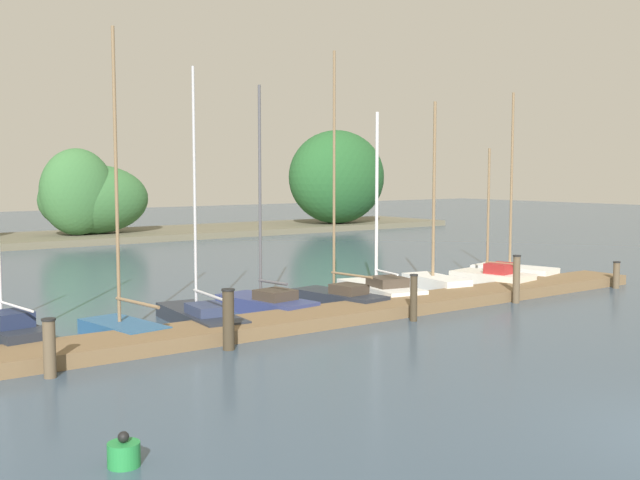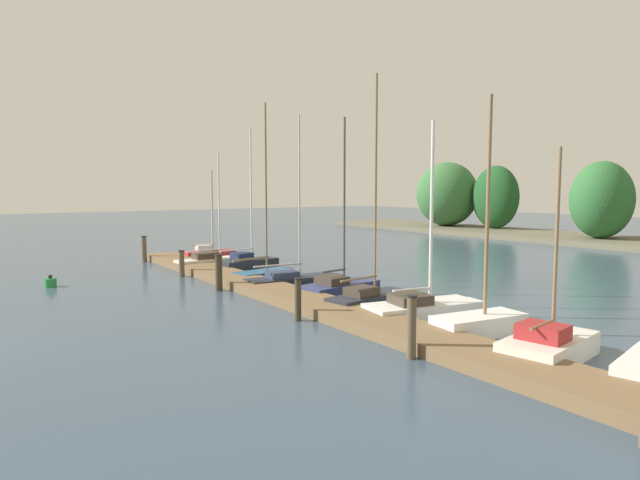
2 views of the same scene
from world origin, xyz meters
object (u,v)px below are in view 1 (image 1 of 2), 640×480
sailboat_2 (4,330)px  mooring_piling_4 (516,279)px  mooring_piling_3 (414,298)px  sailboat_3 (121,323)px  mooring_piling_1 (49,348)px  sailboat_8 (434,281)px  sailboat_10 (512,271)px  channel_buoy_0 (124,453)px  sailboat_5 (264,301)px  mooring_piling_5 (616,275)px  sailboat_4 (199,314)px  sailboat_7 (379,288)px  mooring_piling_2 (228,319)px  sailboat_9 (490,278)px  sailboat_6 (337,295)px

sailboat_2 → mooring_piling_4: sailboat_2 is taller
mooring_piling_3 → sailboat_3: bearing=158.4°
mooring_piling_1 → sailboat_8: bearing=13.3°
sailboat_10 → channel_buoy_0: size_ratio=14.15×
sailboat_2 → mooring_piling_4: bearing=-110.5°
sailboat_5 → sailboat_10: bearing=-98.2°
sailboat_3 → mooring_piling_5: size_ratio=7.99×
mooring_piling_3 → mooring_piling_1: bearing=179.7°
sailboat_4 → mooring_piling_4: size_ratio=4.55×
sailboat_2 → sailboat_3: (2.71, -0.60, -0.04)m
sailboat_7 → mooring_piling_4: 4.49m
mooring_piling_2 → mooring_piling_1: bearing=179.8°
sailboat_3 → mooring_piling_2: 3.29m
sailboat_10 → mooring_piling_3: (-8.82, -3.78, 0.31)m
sailboat_9 → mooring_piling_3: sailboat_9 is taller
sailboat_4 → sailboat_9: (11.78, -0.15, 0.06)m
sailboat_8 → mooring_piling_2: size_ratio=4.53×
sailboat_6 → mooring_piling_5: (10.44, -3.06, 0.13)m
mooring_piling_1 → mooring_piling_3: bearing=-0.3°
sailboat_3 → channel_buoy_0: bearing=149.9°
sailboat_4 → mooring_piling_5: size_ratio=7.21×
sailboat_7 → mooring_piling_3: sailboat_7 is taller
sailboat_9 → sailboat_8: bearing=68.6°
sailboat_3 → sailboat_10: sailboat_3 is taller
sailboat_2 → sailboat_7: (12.00, 0.08, -0.06)m
sailboat_2 → sailboat_10: 18.98m
channel_buoy_0 → mooring_piling_2: bearing=48.4°
sailboat_4 → sailboat_6: 4.87m
sailboat_3 → sailboat_5: sailboat_3 is taller
sailboat_3 → sailboat_6: 7.18m
sailboat_3 → sailboat_6: sailboat_6 is taller
sailboat_8 → sailboat_10: sailboat_10 is taller
sailboat_9 → mooring_piling_5: (3.53, -2.85, 0.13)m
sailboat_4 → mooring_piling_4: bearing=-100.7°
sailboat_3 → mooring_piling_3: size_ratio=5.85×
mooring_piling_5 → channel_buoy_0: (-20.93, -5.49, -0.31)m
sailboat_7 → channel_buoy_0: (-12.60, -9.00, -0.15)m
sailboat_8 → mooring_piling_4: 3.27m
mooring_piling_5 → mooring_piling_3: bearing=-179.3°
sailboat_4 → sailboat_9: sailboat_4 is taller
sailboat_4 → sailboat_3: bearing=99.6°
sailboat_3 → sailboat_2: bearing=69.1°
mooring_piling_3 → mooring_piling_4: mooring_piling_4 is taller
sailboat_4 → sailboat_9: 11.78m
sailboat_9 → channel_buoy_0: (-17.40, -8.33, -0.18)m
mooring_piling_2 → mooring_piling_3: (5.97, -0.03, -0.06)m
sailboat_10 → sailboat_4: bearing=80.1°
sailboat_7 → mooring_piling_4: size_ratio=3.99×
sailboat_3 → mooring_piling_2: bearing=-161.5°
sailboat_5 → mooring_piling_1: (-7.46, -3.61, 0.29)m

